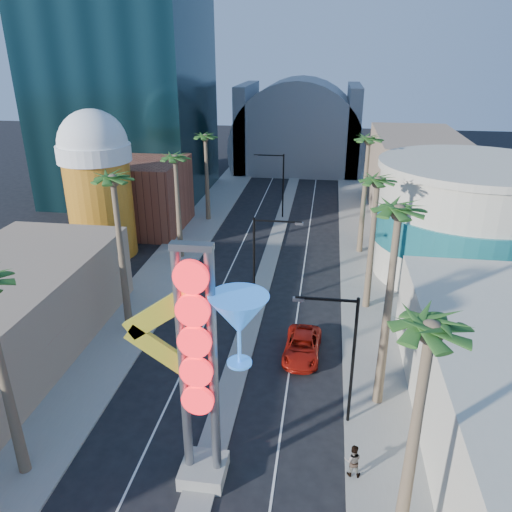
% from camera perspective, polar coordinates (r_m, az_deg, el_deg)
% --- Properties ---
extents(sidewalk_west, '(5.00, 100.00, 0.15)m').
position_cam_1_polar(sidewalk_west, '(55.87, -7.61, 1.94)').
color(sidewalk_west, gray).
rests_on(sidewalk_west, ground).
extents(sidewalk_east, '(5.00, 100.00, 0.15)m').
position_cam_1_polar(sidewalk_east, '(54.04, 12.19, 0.87)').
color(sidewalk_east, gray).
rests_on(sidewalk_east, ground).
extents(median, '(1.60, 84.00, 0.15)m').
position_cam_1_polar(median, '(56.92, 2.46, 2.53)').
color(median, gray).
rests_on(median, ground).
extents(hotel_tower, '(20.00, 20.00, 50.00)m').
position_cam_1_polar(hotel_tower, '(72.62, -15.41, 26.24)').
color(hotel_tower, black).
rests_on(hotel_tower, ground).
extents(brick_filler_west, '(10.00, 10.00, 8.00)m').
position_cam_1_polar(brick_filler_west, '(59.37, -13.13, 6.80)').
color(brick_filler_west, brown).
rests_on(brick_filler_west, ground).
extents(filler_east, '(10.00, 20.00, 10.00)m').
position_cam_1_polar(filler_east, '(65.72, 17.67, 8.76)').
color(filler_east, tan).
rests_on(filler_east, ground).
extents(beer_mug, '(7.00, 7.00, 14.50)m').
position_cam_1_polar(beer_mug, '(51.72, -17.67, 8.38)').
color(beer_mug, '#A96116').
rests_on(beer_mug, ground).
extents(turquoise_building, '(16.60, 16.60, 10.60)m').
position_cam_1_polar(turquoise_building, '(49.10, 22.94, 3.72)').
color(turquoise_building, beige).
rests_on(turquoise_building, ground).
extents(canopy, '(22.00, 16.00, 22.00)m').
position_cam_1_polar(canopy, '(88.64, 4.87, 12.72)').
color(canopy, slate).
rests_on(canopy, ground).
extents(neon_sign, '(6.53, 2.60, 12.55)m').
position_cam_1_polar(neon_sign, '(22.46, -4.69, -11.22)').
color(neon_sign, gray).
rests_on(neon_sign, ground).
extents(streetlight_0, '(3.79, 0.25, 8.00)m').
position_cam_1_polar(streetlight_0, '(38.47, 0.58, -0.04)').
color(streetlight_0, black).
rests_on(streetlight_0, ground).
extents(streetlight_1, '(3.79, 0.25, 8.00)m').
position_cam_1_polar(streetlight_1, '(61.26, 2.62, 8.71)').
color(streetlight_1, black).
rests_on(streetlight_1, ground).
extents(streetlight_2, '(3.45, 0.25, 8.00)m').
position_cam_1_polar(streetlight_2, '(27.61, 10.12, -10.52)').
color(streetlight_2, black).
rests_on(streetlight_2, ground).
extents(palm_1, '(2.40, 2.40, 12.70)m').
position_cam_1_polar(palm_1, '(35.40, -15.92, 7.21)').
color(palm_1, brown).
rests_on(palm_1, ground).
extents(palm_2, '(2.40, 2.40, 11.20)m').
position_cam_1_polar(palm_2, '(48.44, -9.19, 10.23)').
color(palm_2, brown).
rests_on(palm_2, ground).
extents(palm_3, '(2.40, 2.40, 11.20)m').
position_cam_1_polar(palm_3, '(59.77, -5.80, 12.78)').
color(palm_3, brown).
rests_on(palm_3, ground).
extents(palm_4, '(2.40, 2.40, 12.20)m').
position_cam_1_polar(palm_4, '(18.23, 19.07, -9.92)').
color(palm_4, brown).
rests_on(palm_4, ground).
extents(palm_5, '(2.40, 2.40, 13.20)m').
position_cam_1_polar(palm_5, '(26.80, 15.86, 3.27)').
color(palm_5, brown).
rests_on(palm_5, ground).
extents(palm_6, '(2.40, 2.40, 11.70)m').
position_cam_1_polar(palm_6, '(38.60, 13.66, 7.33)').
color(palm_6, brown).
rests_on(palm_6, ground).
extents(palm_7, '(2.40, 2.40, 12.70)m').
position_cam_1_polar(palm_7, '(50.07, 12.70, 11.95)').
color(palm_7, brown).
rests_on(palm_7, ground).
extents(red_pickup, '(2.60, 5.31, 1.45)m').
position_cam_1_polar(red_pickup, '(35.12, 5.31, -10.25)').
color(red_pickup, '#B0190D').
rests_on(red_pickup, ground).
extents(pedestrian_b, '(0.88, 0.69, 1.78)m').
position_cam_1_polar(pedestrian_b, '(26.95, 11.01, -21.96)').
color(pedestrian_b, gray).
rests_on(pedestrian_b, sidewalk_east).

